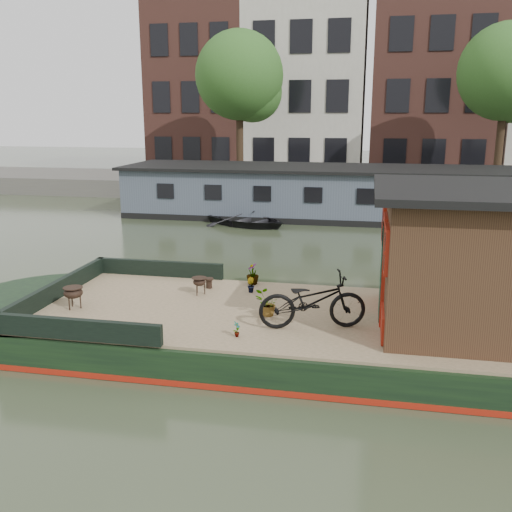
% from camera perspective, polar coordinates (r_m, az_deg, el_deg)
% --- Properties ---
extents(ground, '(120.00, 120.00, 0.00)m').
position_cam_1_polar(ground, '(10.77, 9.88, -9.36)').
color(ground, '#2C3521').
rests_on(ground, ground).
extents(houseboat_hull, '(14.01, 4.02, 0.60)m').
position_cam_1_polar(houseboat_hull, '(10.77, 2.78, -7.60)').
color(houseboat_hull, black).
rests_on(houseboat_hull, ground).
extents(houseboat_deck, '(11.80, 3.80, 0.05)m').
position_cam_1_polar(houseboat_deck, '(10.54, 10.03, -6.24)').
color(houseboat_deck, '#9F8462').
rests_on(houseboat_deck, houseboat_hull).
extents(bow_bulwark, '(3.00, 4.00, 0.35)m').
position_cam_1_polar(bow_bulwark, '(11.69, -15.63, -3.48)').
color(bow_bulwark, black).
rests_on(bow_bulwark, houseboat_deck).
extents(cabin, '(4.00, 3.50, 2.42)m').
position_cam_1_polar(cabin, '(10.39, 22.46, -0.19)').
color(cabin, '#311D13').
rests_on(cabin, houseboat_deck).
extents(bicycle, '(1.95, 1.11, 0.97)m').
position_cam_1_polar(bicycle, '(9.82, 5.66, -4.48)').
color(bicycle, black).
rests_on(bicycle, houseboat_deck).
extents(potted_plant_b, '(0.22, 0.22, 0.31)m').
position_cam_1_polar(potted_plant_b, '(11.78, -0.55, -2.92)').
color(potted_plant_b, brown).
rests_on(potted_plant_b, houseboat_deck).
extents(potted_plant_c, '(0.54, 0.51, 0.47)m').
position_cam_1_polar(potted_plant_c, '(10.40, 1.12, -4.79)').
color(potted_plant_c, '#A45D2F').
rests_on(potted_plant_c, houseboat_deck).
extents(potted_plant_d, '(0.32, 0.32, 0.48)m').
position_cam_1_polar(potted_plant_d, '(12.31, -0.34, -1.76)').
color(potted_plant_d, '#9A3C2A').
rests_on(potted_plant_d, houseboat_deck).
extents(potted_plant_e, '(0.12, 0.16, 0.27)m').
position_cam_1_polar(potted_plant_e, '(9.49, -1.93, -7.33)').
color(potted_plant_e, '#A13D2F').
rests_on(potted_plant_e, houseboat_deck).
extents(brazier_front, '(0.45, 0.45, 0.42)m').
position_cam_1_polar(brazier_front, '(11.34, -17.77, -3.99)').
color(brazier_front, black).
rests_on(brazier_front, houseboat_deck).
extents(brazier_rear, '(0.44, 0.44, 0.36)m').
position_cam_1_polar(brazier_rear, '(11.70, -5.68, -2.99)').
color(brazier_rear, black).
rests_on(brazier_rear, houseboat_deck).
extents(bollard_port, '(0.19, 0.19, 0.22)m').
position_cam_1_polar(bollard_port, '(12.10, -4.72, -2.72)').
color(bollard_port, black).
rests_on(bollard_port, houseboat_deck).
extents(bollard_stbd, '(0.21, 0.21, 0.23)m').
position_cam_1_polar(bollard_stbd, '(9.89, -15.39, -7.05)').
color(bollard_stbd, black).
rests_on(bollard_stbd, houseboat_deck).
extents(dinghy, '(4.01, 3.55, 0.69)m').
position_cam_1_polar(dinghy, '(22.24, -0.89, 3.95)').
color(dinghy, black).
rests_on(dinghy, ground).
extents(far_houseboat, '(20.40, 4.40, 2.11)m').
position_cam_1_polar(far_houseboat, '(24.13, 10.98, 5.99)').
color(far_houseboat, '#424C59').
rests_on(far_houseboat, ground).
extents(quay, '(60.00, 6.00, 0.90)m').
position_cam_1_polar(quay, '(30.64, 11.07, 6.67)').
color(quay, '#47443F').
rests_on(quay, ground).
extents(townhouse_row, '(27.25, 8.00, 16.50)m').
position_cam_1_polar(townhouse_row, '(37.58, 11.99, 19.33)').
color(townhouse_row, brown).
rests_on(townhouse_row, ground).
extents(tree_left, '(4.40, 4.40, 7.40)m').
position_cam_1_polar(tree_left, '(29.74, -1.35, 17.22)').
color(tree_left, '#332316').
rests_on(tree_left, quay).
extents(tree_right, '(4.40, 4.40, 7.40)m').
position_cam_1_polar(tree_right, '(29.64, 24.01, 16.08)').
color(tree_right, '#332316').
rests_on(tree_right, quay).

